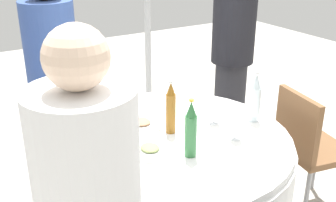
{
  "coord_description": "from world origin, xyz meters",
  "views": [
    {
      "loc": [
        -1.76,
        1.06,
        1.82
      ],
      "look_at": [
        0.0,
        0.0,
        0.96
      ],
      "focal_mm": 44.35,
      "sensor_mm": 36.0,
      "label": 1
    }
  ],
  "objects_px": {
    "wine_glass_far": "(114,164)",
    "plate_east": "(150,150)",
    "bottle_amber_mid": "(171,109)",
    "chair_south": "(307,143)",
    "dining_table": "(168,160)",
    "bottle_clear_left": "(255,98)",
    "person_left": "(232,60)",
    "plate_inner": "(141,124)",
    "bottle_dark_green_far": "(99,114)",
    "person_west": "(54,84)",
    "wine_glass_south": "(214,107)",
    "bottle_clear_near": "(90,159)",
    "bottle_green_west": "(191,130)",
    "wine_glass_mid": "(236,120)"
  },
  "relations": [
    {
      "from": "wine_glass_far",
      "to": "plate_east",
      "type": "xyz_separation_m",
      "value": [
        0.16,
        -0.27,
        -0.09
      ]
    },
    {
      "from": "bottle_amber_mid",
      "to": "chair_south",
      "type": "xyz_separation_m",
      "value": [
        -0.22,
        -0.91,
        -0.37
      ]
    },
    {
      "from": "dining_table",
      "to": "wine_glass_far",
      "type": "distance_m",
      "value": 0.57
    },
    {
      "from": "bottle_clear_left",
      "to": "bottle_amber_mid",
      "type": "bearing_deg",
      "value": 76.42
    },
    {
      "from": "person_left",
      "to": "chair_south",
      "type": "bearing_deg",
      "value": -40.94
    },
    {
      "from": "dining_table",
      "to": "bottle_amber_mid",
      "type": "distance_m",
      "value": 0.3
    },
    {
      "from": "plate_inner",
      "to": "dining_table",
      "type": "bearing_deg",
      "value": -162.73
    },
    {
      "from": "bottle_dark_green_far",
      "to": "person_west",
      "type": "relative_size",
      "value": 0.19
    },
    {
      "from": "plate_east",
      "to": "person_west",
      "type": "height_order",
      "value": "person_west"
    },
    {
      "from": "person_left",
      "to": "wine_glass_south",
      "type": "bearing_deg",
      "value": -80.03
    },
    {
      "from": "person_west",
      "to": "bottle_clear_near",
      "type": "bearing_deg",
      "value": -121.33
    },
    {
      "from": "bottle_clear_near",
      "to": "person_left",
      "type": "bearing_deg",
      "value": -59.74
    },
    {
      "from": "person_west",
      "to": "bottle_green_west",
      "type": "bearing_deg",
      "value": -94.85
    },
    {
      "from": "wine_glass_far",
      "to": "wine_glass_south",
      "type": "xyz_separation_m",
      "value": [
        0.27,
        -0.77,
        0.01
      ]
    },
    {
      "from": "wine_glass_far",
      "to": "plate_inner",
      "type": "distance_m",
      "value": 0.6
    },
    {
      "from": "bottle_dark_green_far",
      "to": "chair_south",
      "type": "xyz_separation_m",
      "value": [
        -0.38,
        -1.28,
        -0.36
      ]
    },
    {
      "from": "bottle_clear_near",
      "to": "bottle_green_west",
      "type": "xyz_separation_m",
      "value": [
        -0.05,
        -0.51,
        0.03
      ]
    },
    {
      "from": "plate_inner",
      "to": "bottle_clear_near",
      "type": "bearing_deg",
      "value": 129.84
    },
    {
      "from": "bottle_dark_green_far",
      "to": "person_left",
      "type": "height_order",
      "value": "person_left"
    },
    {
      "from": "wine_glass_far",
      "to": "bottle_clear_left",
      "type": "bearing_deg",
      "value": -80.03
    },
    {
      "from": "bottle_clear_left",
      "to": "person_left",
      "type": "bearing_deg",
      "value": -31.35
    },
    {
      "from": "person_left",
      "to": "chair_south",
      "type": "height_order",
      "value": "person_left"
    },
    {
      "from": "bottle_dark_green_far",
      "to": "plate_inner",
      "type": "bearing_deg",
      "value": -88.37
    },
    {
      "from": "plate_east",
      "to": "person_left",
      "type": "relative_size",
      "value": 0.15
    },
    {
      "from": "dining_table",
      "to": "person_west",
      "type": "xyz_separation_m",
      "value": [
        0.87,
        0.37,
        0.26
      ]
    },
    {
      "from": "bottle_green_west",
      "to": "chair_south",
      "type": "relative_size",
      "value": 0.36
    },
    {
      "from": "bottle_clear_near",
      "to": "wine_glass_far",
      "type": "bearing_deg",
      "value": -132.16
    },
    {
      "from": "bottle_amber_mid",
      "to": "person_left",
      "type": "distance_m",
      "value": 1.22
    },
    {
      "from": "dining_table",
      "to": "wine_glass_south",
      "type": "bearing_deg",
      "value": -88.1
    },
    {
      "from": "bottle_dark_green_far",
      "to": "plate_inner",
      "type": "height_order",
      "value": "bottle_dark_green_far"
    },
    {
      "from": "wine_glass_mid",
      "to": "plate_inner",
      "type": "bearing_deg",
      "value": 41.55
    },
    {
      "from": "bottle_clear_near",
      "to": "chair_south",
      "type": "distance_m",
      "value": 1.51
    },
    {
      "from": "bottle_clear_near",
      "to": "plate_inner",
      "type": "bearing_deg",
      "value": -50.16
    },
    {
      "from": "dining_table",
      "to": "bottle_dark_green_far",
      "type": "bearing_deg",
      "value": 59.01
    },
    {
      "from": "wine_glass_mid",
      "to": "person_left",
      "type": "xyz_separation_m",
      "value": [
        0.95,
        -0.75,
        -0.03
      ]
    },
    {
      "from": "bottle_amber_mid",
      "to": "bottle_green_west",
      "type": "bearing_deg",
      "value": 169.5
    },
    {
      "from": "dining_table",
      "to": "person_left",
      "type": "relative_size",
      "value": 0.9
    },
    {
      "from": "bottle_amber_mid",
      "to": "chair_south",
      "type": "distance_m",
      "value": 1.01
    },
    {
      "from": "bottle_clear_left",
      "to": "bottle_amber_mid",
      "type": "relative_size",
      "value": 0.98
    },
    {
      "from": "wine_glass_mid",
      "to": "wine_glass_south",
      "type": "relative_size",
      "value": 1.07
    },
    {
      "from": "bottle_dark_green_far",
      "to": "wine_glass_mid",
      "type": "bearing_deg",
      "value": -122.97
    },
    {
      "from": "bottle_clear_left",
      "to": "plate_east",
      "type": "bearing_deg",
      "value": 91.15
    },
    {
      "from": "bottle_clear_near",
      "to": "plate_east",
      "type": "height_order",
      "value": "bottle_clear_near"
    },
    {
      "from": "bottle_clear_near",
      "to": "plate_inner",
      "type": "height_order",
      "value": "bottle_clear_near"
    },
    {
      "from": "dining_table",
      "to": "wine_glass_mid",
      "type": "distance_m",
      "value": 0.45
    },
    {
      "from": "wine_glass_far",
      "to": "person_left",
      "type": "relative_size",
      "value": 0.09
    },
    {
      "from": "bottle_dark_green_far",
      "to": "bottle_clear_left",
      "type": "bearing_deg",
      "value": -107.48
    },
    {
      "from": "wine_glass_far",
      "to": "wine_glass_south",
      "type": "distance_m",
      "value": 0.81
    },
    {
      "from": "bottle_green_west",
      "to": "chair_south",
      "type": "bearing_deg",
      "value": -87.04
    },
    {
      "from": "wine_glass_mid",
      "to": "bottle_clear_near",
      "type": "bearing_deg",
      "value": 88.05
    }
  ]
}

